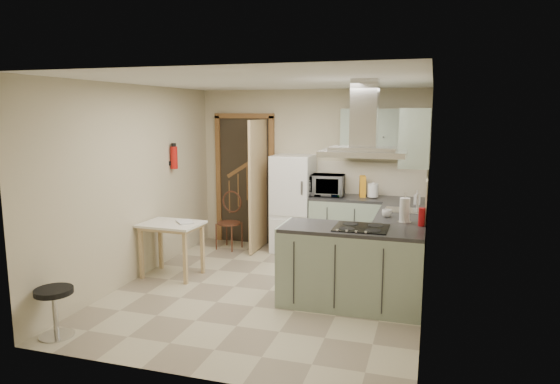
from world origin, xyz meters
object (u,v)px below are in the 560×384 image
(drop_leaf_table, at_px, (172,250))
(microwave, at_px, (325,185))
(peninsula, at_px, (351,267))
(extractor_hood, at_px, (363,153))
(bentwood_chair, at_px, (229,223))
(fridge, at_px, (293,203))
(stool, at_px, (55,312))

(drop_leaf_table, xyz_separation_m, microwave, (1.69, 1.66, 0.70))
(drop_leaf_table, bearing_deg, peninsula, -5.44)
(extractor_hood, distance_m, bentwood_chair, 3.21)
(fridge, height_order, peninsula, fridge)
(peninsula, distance_m, drop_leaf_table, 2.44)
(bentwood_chair, xyz_separation_m, stool, (-0.39, -3.40, -0.17))
(peninsula, relative_size, microwave, 2.68)
(fridge, xyz_separation_m, microwave, (0.50, 0.00, 0.31))
(peninsula, relative_size, extractor_hood, 1.72)
(extractor_hood, height_order, drop_leaf_table, extractor_hood)
(drop_leaf_table, height_order, stool, drop_leaf_table)
(drop_leaf_table, height_order, microwave, microwave)
(extractor_hood, height_order, bentwood_chair, extractor_hood)
(fridge, relative_size, microwave, 2.60)
(bentwood_chair, height_order, microwave, microwave)
(extractor_hood, distance_m, microwave, 2.25)
(fridge, xyz_separation_m, extractor_hood, (1.32, -1.98, 0.97))
(extractor_hood, bearing_deg, bentwood_chair, 142.45)
(drop_leaf_table, relative_size, microwave, 1.33)
(drop_leaf_table, bearing_deg, microwave, 46.66)
(fridge, distance_m, peninsula, 2.35)
(extractor_hood, bearing_deg, peninsula, 180.00)
(fridge, xyz_separation_m, bentwood_chair, (-1.00, -0.19, -0.34))
(fridge, bearing_deg, drop_leaf_table, -125.90)
(extractor_hood, relative_size, stool, 1.85)
(peninsula, bearing_deg, microwave, 110.19)
(stool, bearing_deg, peninsula, 31.63)
(fridge, distance_m, stool, 3.88)
(drop_leaf_table, relative_size, bentwood_chair, 0.93)
(fridge, bearing_deg, peninsula, -58.26)
(bentwood_chair, bearing_deg, drop_leaf_table, -86.83)
(extractor_hood, distance_m, drop_leaf_table, 2.88)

